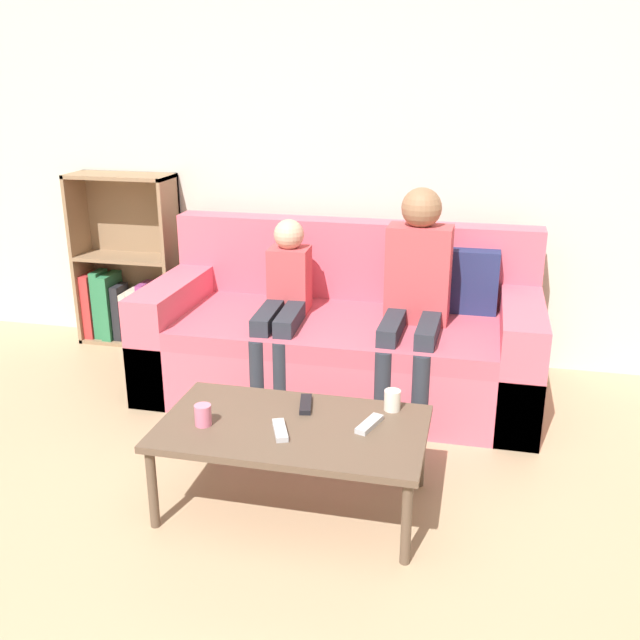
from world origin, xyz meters
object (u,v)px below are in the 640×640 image
object	(u,v)px
coffee_table	(292,432)
person_child	(284,301)
couch	(343,340)
person_adult	(416,284)
tv_remote_2	(306,404)
bookshelf	(127,281)
tv_remote_1	(369,424)
cup_far	(203,415)
cup_near	(392,400)
tv_remote_0	(280,430)

from	to	relation	value
coffee_table	person_child	world-z (taller)	person_child
couch	person_adult	xyz separation A→B (m)	(0.41, -0.10, 0.39)
coffee_table	tv_remote_2	size ratio (longest dim) A/B	6.24
bookshelf	tv_remote_1	distance (m)	2.52
cup_far	tv_remote_2	world-z (taller)	cup_far
cup_near	tv_remote_2	size ratio (longest dim) A/B	0.51
cup_near	tv_remote_0	distance (m)	0.52
couch	coffee_table	world-z (taller)	couch
person_adult	tv_remote_2	bearing A→B (deg)	-110.04
cup_near	tv_remote_2	bearing A→B (deg)	-171.44
person_adult	tv_remote_2	distance (m)	1.05
couch	coffee_table	distance (m)	1.22
person_adult	tv_remote_0	xyz separation A→B (m)	(-0.41, -1.19, -0.30)
tv_remote_1	tv_remote_2	bearing A→B (deg)	176.12
bookshelf	person_adult	xyz separation A→B (m)	(1.99, -0.57, 0.27)
person_child	tv_remote_2	bearing A→B (deg)	-71.50
couch	tv_remote_0	xyz separation A→B (m)	(0.00, -1.29, 0.09)
coffee_table	tv_remote_1	distance (m)	0.32
couch	bookshelf	world-z (taller)	bookshelf
person_adult	person_child	world-z (taller)	person_adult
bookshelf	coffee_table	xyz separation A→B (m)	(1.61, -1.68, -0.07)
cup_near	tv_remote_2	world-z (taller)	cup_near
coffee_table	cup_near	xyz separation A→B (m)	(0.38, 0.23, 0.08)
cup_near	tv_remote_1	xyz separation A→B (m)	(-0.07, -0.17, -0.03)
tv_remote_1	bookshelf	bearing A→B (deg)	157.57
bookshelf	person_child	bearing A→B (deg)	-25.96
couch	cup_near	xyz separation A→B (m)	(0.41, -0.98, 0.12)
person_adult	couch	bearing A→B (deg)	167.44
couch	coffee_table	xyz separation A→B (m)	(0.03, -1.22, 0.05)
couch	person_adult	size ratio (longest dim) A/B	1.84
tv_remote_0	tv_remote_1	distance (m)	0.37
tv_remote_2	couch	bearing A→B (deg)	80.49
bookshelf	coffee_table	world-z (taller)	bookshelf
cup_near	tv_remote_1	distance (m)	0.19
coffee_table	cup_far	world-z (taller)	cup_far
person_adult	cup_far	bearing A→B (deg)	-120.23
person_child	tv_remote_1	size ratio (longest dim) A/B	5.58
couch	person_adult	bearing A→B (deg)	-13.98
cup_far	tv_remote_0	bearing A→B (deg)	1.02
couch	person_child	size ratio (longest dim) A/B	2.21
bookshelf	person_adult	bearing A→B (deg)	-15.90
couch	tv_remote_0	bearing A→B (deg)	-90.00
couch	tv_remote_1	xyz separation A→B (m)	(0.34, -1.16, 0.09)
tv_remote_0	person_adult	bearing A→B (deg)	48.54
couch	person_child	world-z (taller)	person_child
cup_far	tv_remote_0	size ratio (longest dim) A/B	0.51
person_child	cup_far	distance (m)	1.15
cup_far	tv_remote_2	size ratio (longest dim) A/B	0.50
coffee_table	person_adult	world-z (taller)	person_adult
person_adult	tv_remote_1	world-z (taller)	person_adult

